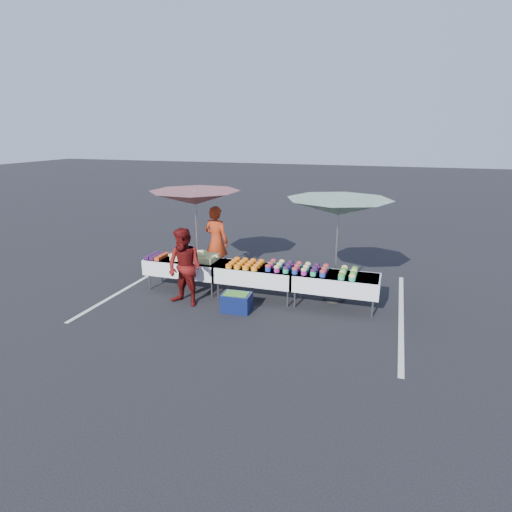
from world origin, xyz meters
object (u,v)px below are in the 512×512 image
(table_center, at_px, (256,274))
(customer, at_px, (185,268))
(umbrella_right, at_px, (339,208))
(storage_bin, at_px, (237,302))
(table_right, at_px, (335,282))
(vendor, at_px, (216,241))
(umbrella_left, at_px, (195,198))
(table_left, at_px, (185,266))

(table_center, xyz_separation_m, customer, (-1.35, -0.87, 0.28))
(umbrella_right, relative_size, storage_bin, 3.72)
(table_center, xyz_separation_m, umbrella_right, (1.73, 0.40, 1.54))
(umbrella_right, bearing_deg, table_right, -80.59)
(vendor, bearing_deg, umbrella_right, 175.10)
(customer, bearing_deg, vendor, 106.34)
(umbrella_right, bearing_deg, customer, -157.57)
(table_center, relative_size, vendor, 1.00)
(vendor, relative_size, umbrella_left, 0.62)
(table_center, xyz_separation_m, umbrella_left, (-1.85, 0.80, 1.51))
(table_left, relative_size, umbrella_left, 0.62)
(table_right, height_order, umbrella_left, umbrella_left)
(customer, height_order, umbrella_right, umbrella_right)
(umbrella_left, height_order, umbrella_right, umbrella_right)
(storage_bin, bearing_deg, table_right, 20.81)
(table_center, height_order, customer, customer)
(umbrella_left, xyz_separation_m, umbrella_right, (3.58, -0.40, 0.03))
(customer, xyz_separation_m, umbrella_right, (3.08, 1.27, 1.26))
(vendor, bearing_deg, table_right, 169.08)
(umbrella_left, relative_size, umbrella_right, 1.28)
(table_left, relative_size, vendor, 1.00)
(table_right, bearing_deg, table_left, 180.00)
(umbrella_left, bearing_deg, customer, -73.18)
(table_center, bearing_deg, storage_bin, -100.34)
(vendor, relative_size, customer, 1.08)
(table_right, xyz_separation_m, umbrella_right, (-0.07, 0.40, 1.54))
(table_right, relative_size, storage_bin, 2.95)
(table_left, height_order, customer, customer)
(table_left, bearing_deg, umbrella_left, 93.53)
(customer, distance_m, storage_bin, 1.36)
(table_right, xyz_separation_m, umbrella_left, (-3.65, 0.80, 1.51))
(table_right, xyz_separation_m, customer, (-3.15, -0.87, 0.28))
(table_right, distance_m, umbrella_left, 4.03)
(table_center, distance_m, umbrella_left, 2.52)
(vendor, bearing_deg, umbrella_left, 62.06)
(table_right, height_order, customer, customer)
(table_left, xyz_separation_m, umbrella_right, (3.53, 0.40, 1.54))
(customer, bearing_deg, table_right, 27.57)
(vendor, distance_m, umbrella_right, 3.55)
(vendor, bearing_deg, customer, 103.97)
(table_center, bearing_deg, customer, -147.08)
(vendor, bearing_deg, table_center, 150.09)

